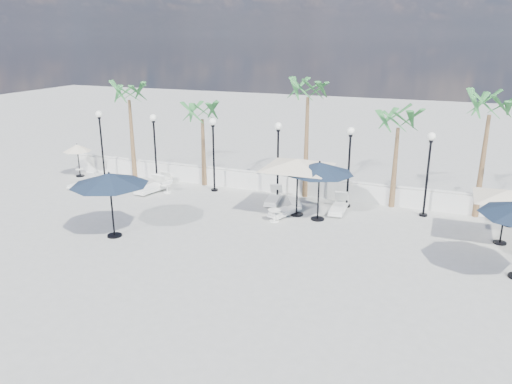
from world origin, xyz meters
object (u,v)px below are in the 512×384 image
(parasol_navy_mid, at_px, (320,168))
(parasol_navy_left, at_px, (109,180))
(lounger_5, at_px, (273,198))
(lounger_0, at_px, (152,188))
(parasol_cream_sq_b, at_px, (508,190))
(lounger_2, at_px, (150,188))
(lounger_3, at_px, (160,183))
(lounger_6, at_px, (339,207))
(lounger_1, at_px, (83,183))
(lounger_4, at_px, (285,210))
(parasol_cream_small, at_px, (77,148))
(parasol_cream_sq_a, at_px, (298,159))

(parasol_navy_mid, bearing_deg, parasol_navy_left, -146.06)
(lounger_5, xyz_separation_m, parasol_navy_left, (-4.66, -6.32, 2.17))
(lounger_0, distance_m, parasol_navy_left, 6.33)
(lounger_5, distance_m, parasol_cream_sq_b, 10.26)
(lounger_2, distance_m, lounger_3, 1.01)
(lounger_0, bearing_deg, lounger_6, 20.07)
(lounger_1, height_order, lounger_2, lounger_2)
(lounger_2, xyz_separation_m, parasol_cream_sq_b, (16.56, -0.77, 1.96))
(lounger_4, xyz_separation_m, parasol_navy_left, (-5.72, -4.89, 2.18))
(parasol_cream_sq_b, bearing_deg, lounger_5, 171.89)
(lounger_3, xyz_separation_m, parasol_navy_mid, (9.22, -1.80, 2.15))
(lounger_5, distance_m, parasol_navy_left, 8.15)
(parasol_navy_left, distance_m, parasol_cream_sq_b, 15.43)
(lounger_1, distance_m, parasol_cream_small, 2.77)
(lounger_0, distance_m, parasol_navy_mid, 9.33)
(lounger_5, bearing_deg, parasol_cream_sq_a, -47.06)
(lounger_2, height_order, lounger_3, lounger_2)
(lounger_5, bearing_deg, lounger_1, 178.18)
(lounger_3, relative_size, parasol_cream_small, 0.90)
(lounger_0, height_order, lounger_1, lounger_0)
(lounger_1, distance_m, lounger_6, 13.71)
(parasol_navy_mid, bearing_deg, lounger_4, 179.63)
(lounger_2, distance_m, parasol_cream_sq_a, 8.50)
(lounger_6, height_order, parasol_cream_sq_b, parasol_cream_sq_b)
(lounger_5, height_order, parasol_cream_sq_b, parasol_cream_sq_b)
(lounger_2, distance_m, lounger_6, 9.86)
(parasol_navy_left, relative_size, parasol_navy_mid, 1.03)
(lounger_0, height_order, lounger_6, lounger_6)
(lounger_1, height_order, lounger_5, lounger_5)
(lounger_5, distance_m, parasol_cream_small, 12.15)
(lounger_1, xyz_separation_m, lounger_4, (11.48, -0.18, 0.01))
(lounger_4, xyz_separation_m, lounger_6, (2.18, 1.29, 0.01))
(lounger_2, height_order, parasol_cream_sq_b, parasol_cream_sq_b)
(lounger_1, distance_m, lounger_4, 11.48)
(parasol_cream_small, bearing_deg, lounger_6, -2.23)
(lounger_3, xyz_separation_m, parasol_cream_sq_b, (16.60, -1.78, 1.98))
(lounger_0, height_order, parasol_cream_small, parasol_cream_small)
(parasol_navy_left, bearing_deg, lounger_1, 138.61)
(parasol_navy_mid, bearing_deg, lounger_6, 63.23)
(lounger_4, relative_size, parasol_cream_sq_a, 0.34)
(lounger_5, relative_size, parasol_cream_sq_a, 0.34)
(lounger_5, xyz_separation_m, parasol_cream_sq_a, (1.54, -1.22, 2.38))
(lounger_6, relative_size, parasol_cream_sq_a, 0.34)
(parasol_cream_sq_a, height_order, parasol_cream_sq_b, parasol_cream_sq_a)
(lounger_5, distance_m, parasol_cream_sq_a, 3.09)
(parasol_cream_sq_b, distance_m, parasol_cream_small, 22.11)
(lounger_5, relative_size, parasol_navy_mid, 0.65)
(lounger_2, relative_size, lounger_5, 1.00)
(lounger_5, distance_m, lounger_6, 3.25)
(lounger_1, height_order, lounger_6, lounger_6)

